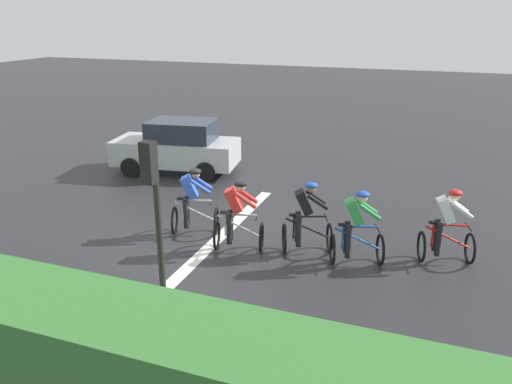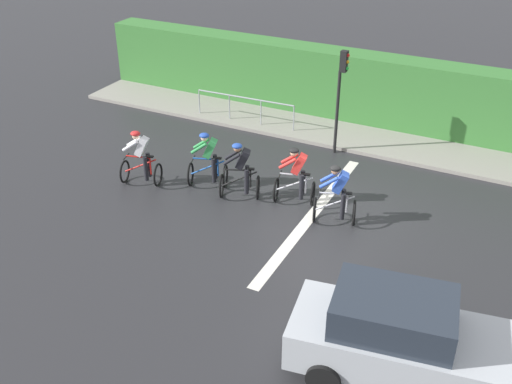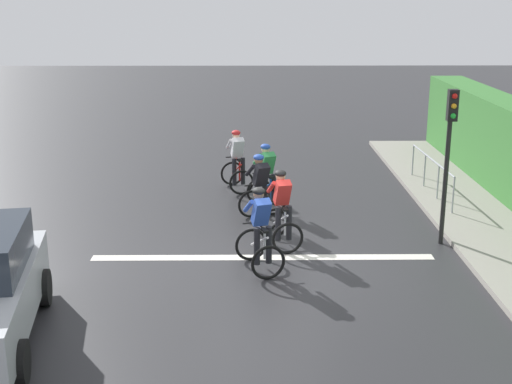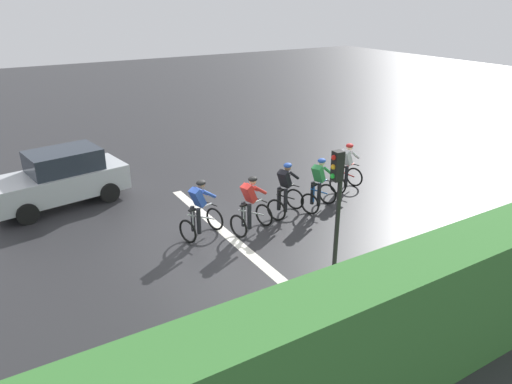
% 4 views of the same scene
% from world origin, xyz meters
% --- Properties ---
extents(ground_plane, '(80.00, 80.00, 0.00)m').
position_xyz_m(ground_plane, '(0.00, 0.00, 0.00)').
color(ground_plane, '#28282B').
extents(sidewalk_kerb, '(2.80, 18.81, 0.12)m').
position_xyz_m(sidewalk_kerb, '(5.45, 2.00, 0.06)').
color(sidewalk_kerb, gray).
rests_on(sidewalk_kerb, ground).
extents(stone_wall_low, '(0.44, 18.81, 0.62)m').
position_xyz_m(stone_wall_low, '(6.35, 2.00, 0.31)').
color(stone_wall_low, gray).
rests_on(stone_wall_low, ground).
extents(hedge_wall, '(1.10, 18.81, 2.45)m').
position_xyz_m(hedge_wall, '(6.65, 2.00, 1.22)').
color(hedge_wall, '#387533').
rests_on(hedge_wall, ground).
extents(road_marking_stop_line, '(7.00, 0.30, 0.01)m').
position_xyz_m(road_marking_stop_line, '(0.00, 0.35, 0.00)').
color(road_marking_stop_line, silver).
rests_on(road_marking_stop_line, ground).
extents(cyclist_lead, '(0.94, 1.22, 1.66)m').
position_xyz_m(cyclist_lead, '(-0.61, 5.40, 0.80)').
color(cyclist_lead, black).
rests_on(cyclist_lead, ground).
extents(cyclist_second, '(1.00, 1.24, 1.66)m').
position_xyz_m(cyclist_second, '(0.16, 3.62, 0.80)').
color(cyclist_second, black).
rests_on(cyclist_second, ground).
extents(cyclist_mid, '(1.04, 1.26, 1.66)m').
position_xyz_m(cyclist_mid, '(-0.02, 2.48, 0.80)').
color(cyclist_mid, black).
rests_on(cyclist_mid, ground).
extents(cyclist_fourth, '(0.92, 1.21, 1.66)m').
position_xyz_m(cyclist_fourth, '(0.40, 1.01, 0.80)').
color(cyclist_fourth, black).
rests_on(cyclist_fourth, ground).
extents(cyclist_trailing, '(0.98, 1.24, 1.66)m').
position_xyz_m(cyclist_trailing, '(-0.07, -0.32, 0.80)').
color(cyclist_trailing, black).
rests_on(cyclist_trailing, ground).
extents(car_silver, '(2.35, 4.31, 1.76)m').
position_xyz_m(car_silver, '(-4.47, -3.15, 0.87)').
color(car_silver, '#B7BCC1').
rests_on(car_silver, ground).
extents(traffic_light_near_crossing, '(0.21, 0.31, 3.34)m').
position_xyz_m(traffic_light_near_crossing, '(3.87, 1.09, 2.22)').
color(traffic_light_near_crossing, black).
rests_on(traffic_light_near_crossing, ground).
extents(pedestrian_railing_kerbside, '(0.17, 3.70, 1.03)m').
position_xyz_m(pedestrian_railing_kerbside, '(4.55, 4.75, 0.79)').
color(pedestrian_railing_kerbside, '#999EA3').
rests_on(pedestrian_railing_kerbside, ground).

